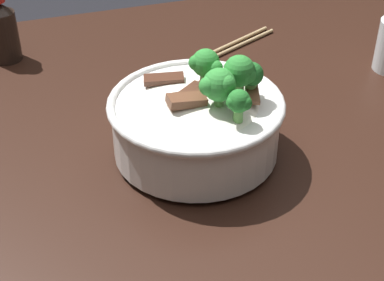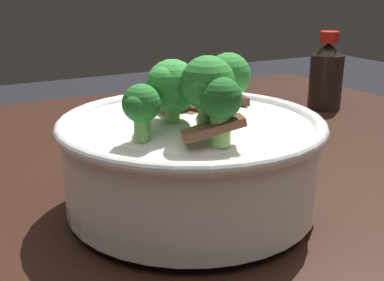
# 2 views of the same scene
# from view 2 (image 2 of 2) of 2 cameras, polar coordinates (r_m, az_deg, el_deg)

# --- Properties ---
(rice_bowl) EXTENTS (0.24, 0.24, 0.16)m
(rice_bowl) POSITION_cam_2_polar(r_m,az_deg,el_deg) (0.46, -0.08, -1.12)
(rice_bowl) COLOR white
(rice_bowl) RESTS_ON dining_table
(soy_sauce_bottle) EXTENTS (0.05, 0.05, 0.13)m
(soy_sauce_bottle) POSITION_cam_2_polar(r_m,az_deg,el_deg) (0.87, 15.10, 7.23)
(soy_sauce_bottle) COLOR black
(soy_sauce_bottle) RESTS_ON dining_table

